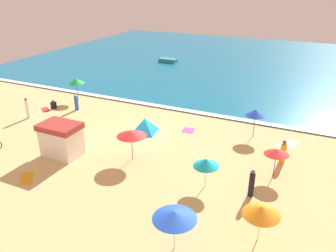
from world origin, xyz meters
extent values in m
plane|color=#D8B775|center=(0.00, 0.00, 0.00)|extent=(60.00, 60.00, 0.00)
cube|color=#146B93|center=(0.00, 28.00, 0.05)|extent=(60.00, 44.00, 0.10)
cube|color=white|center=(0.00, 6.30, 0.10)|extent=(57.00, 0.70, 0.01)
cube|color=white|center=(-3.56, -5.14, 1.00)|extent=(2.60, 1.88, 2.00)
cube|color=#A5332D|center=(-3.56, -5.14, 2.20)|extent=(2.76, 1.96, 0.39)
cylinder|color=#4C3823|center=(-10.01, 4.49, 1.12)|extent=(0.05, 0.05, 2.23)
cone|color=green|center=(-10.01, 4.49, 2.04)|extent=(2.18, 2.17, 0.52)
cylinder|color=#4C3823|center=(8.07, 3.59, 1.12)|extent=(0.05, 0.05, 2.23)
cone|color=blue|center=(8.07, 3.59, 2.03)|extent=(1.84, 1.84, 0.51)
cylinder|color=#4C3823|center=(10.44, -1.66, 0.93)|extent=(0.05, 0.05, 1.86)
cone|color=red|center=(10.44, -1.66, 1.74)|extent=(2.15, 2.15, 0.43)
cylinder|color=silver|center=(6.89, -4.62, 0.93)|extent=(0.05, 0.05, 1.86)
cone|color=#19B7C6|center=(6.89, -4.62, 1.68)|extent=(2.22, 2.23, 0.55)
cylinder|color=silver|center=(10.65, -7.72, 0.95)|extent=(0.05, 0.05, 1.89)
cone|color=orange|center=(10.65, -7.72, 1.71)|extent=(2.45, 2.46, 0.54)
cylinder|color=#4C3823|center=(1.26, -3.63, 1.05)|extent=(0.05, 0.05, 2.11)
cone|color=red|center=(1.26, -3.63, 1.98)|extent=(2.88, 2.88, 0.40)
cylinder|color=silver|center=(7.24, -9.98, 1.04)|extent=(0.05, 0.05, 2.08)
cone|color=blue|center=(7.24, -9.98, 1.94)|extent=(2.13, 2.12, 0.40)
pyramid|color=#1999D8|center=(-0.12, 0.69, 0.61)|extent=(2.63, 2.63, 1.21)
cylinder|color=orange|center=(10.70, 0.32, 0.70)|extent=(0.54, 0.54, 1.41)
sphere|color=brown|center=(10.70, 0.32, 1.53)|extent=(0.28, 0.28, 0.28)
cylinder|color=blue|center=(-8.38, 2.28, 0.68)|extent=(0.41, 0.41, 1.37)
sphere|color=beige|center=(-8.38, 2.28, 1.47)|extent=(0.23, 0.23, 0.23)
cylinder|color=black|center=(9.57, -4.38, 0.75)|extent=(0.46, 0.46, 1.50)
sphere|color=brown|center=(9.57, -4.38, 1.60)|extent=(0.24, 0.24, 0.24)
cube|color=black|center=(-10.65, 1.64, 0.33)|extent=(0.45, 0.45, 0.66)
sphere|color=brown|center=(-10.65, 1.64, 0.76)|extent=(0.22, 0.22, 0.22)
cylinder|color=white|center=(-11.00, -1.16, 0.83)|extent=(0.38, 0.38, 1.66)
sphere|color=brown|center=(-11.00, -1.16, 1.77)|extent=(0.24, 0.24, 0.24)
cube|color=red|center=(-11.17, 1.00, 0.01)|extent=(1.42, 1.32, 0.01)
cube|color=orange|center=(-3.58, -8.53, 0.01)|extent=(1.56, 1.64, 0.01)
cube|color=#D84CA5|center=(3.00, 2.40, 0.01)|extent=(1.07, 1.18, 0.01)
cube|color=red|center=(-0.28, 1.09, 0.01)|extent=(1.03, 1.47, 0.01)
cube|color=white|center=(10.78, 3.31, 0.01)|extent=(1.69, 1.98, 0.01)
cube|color=teal|center=(-8.62, 23.44, 0.36)|extent=(2.56, 1.34, 0.51)
camera|label=1|loc=(11.89, -20.65, 11.50)|focal=35.21mm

